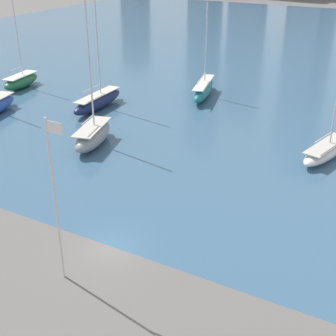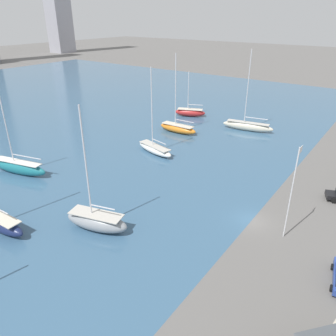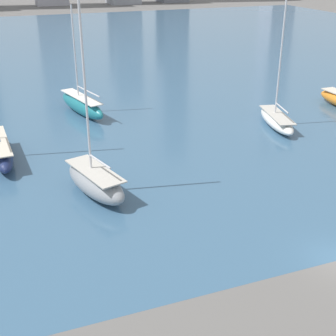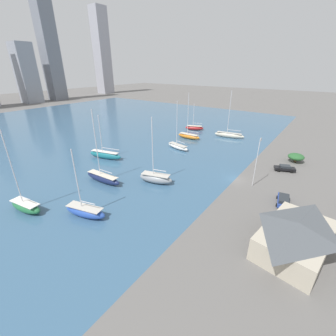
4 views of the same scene
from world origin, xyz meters
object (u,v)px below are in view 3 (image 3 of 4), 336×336
sailboat_navy (0,149)px  sailboat_teal (82,105)px  sailboat_gray (95,181)px  sailboat_white (277,119)px

sailboat_navy → sailboat_teal: sailboat_navy is taller
sailboat_gray → sailboat_teal: bearing=66.0°
sailboat_white → sailboat_teal: (-19.30, 12.31, 0.27)m
sailboat_gray → sailboat_teal: (3.11, 21.09, -0.03)m
sailboat_teal → sailboat_white: bearing=-46.8°
sailboat_white → sailboat_teal: 22.89m
sailboat_navy → sailboat_teal: (9.90, 11.03, 0.07)m
sailboat_gray → sailboat_white: sailboat_white is taller
sailboat_navy → sailboat_gray: sailboat_navy is taller
sailboat_navy → sailboat_white: size_ratio=1.08×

